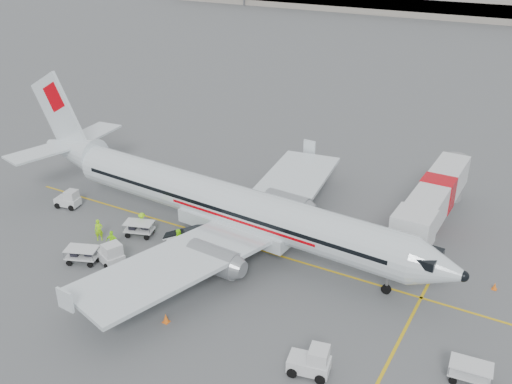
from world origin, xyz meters
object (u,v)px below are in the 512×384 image
at_px(jet_bridge, 435,204).
at_px(tug_fore, 309,360).
at_px(aircraft, 228,178).
at_px(belt_loader, 192,230).
at_px(tug_mid, 110,252).
at_px(tug_aft, 67,199).

height_order(jet_bridge, tug_fore, jet_bridge).
height_order(aircraft, tug_fore, aircraft).
bearing_deg(tug_fore, belt_loader, 137.84).
height_order(aircraft, belt_loader, aircraft).
xyz_separation_m(tug_mid, tug_aft, (-9.70, 5.10, -0.12)).
distance_m(aircraft, jet_bridge, 17.11).
height_order(tug_fore, tug_aft, tug_fore).
xyz_separation_m(jet_bridge, tug_aft, (-29.14, -12.10, -1.42)).
height_order(belt_loader, tug_aft, belt_loader).
relative_size(jet_bridge, tug_aft, 8.14).
bearing_deg(belt_loader, jet_bridge, 16.45).
bearing_deg(tug_fore, jet_bridge, 73.19).
bearing_deg(jet_bridge, belt_loader, -141.75).
height_order(tug_fore, tug_mid, tug_mid).
bearing_deg(tug_mid, jet_bridge, 63.57).
relative_size(aircraft, tug_aft, 18.75).
bearing_deg(aircraft, belt_loader, -128.54).
height_order(tug_mid, tug_aft, tug_mid).
relative_size(aircraft, tug_fore, 16.66).
xyz_separation_m(belt_loader, tug_fore, (13.77, -8.14, -0.44)).
relative_size(aircraft, belt_loader, 7.89).
xyz_separation_m(aircraft, jet_bridge, (13.60, 9.89, -3.16)).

